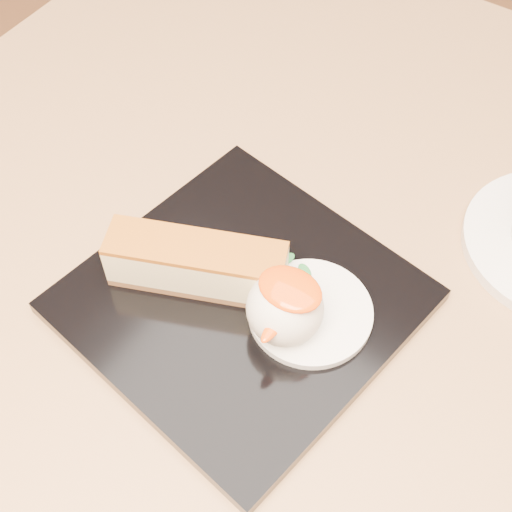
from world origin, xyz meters
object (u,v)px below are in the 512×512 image
Objects in this scene: table at (293,356)px; dessert_plate at (241,301)px; ice_cream_scoop at (285,308)px; cheesecake at (197,264)px.

dessert_plate is (-0.02, -0.06, 0.16)m from table.
table is 3.64× the size of dessert_plate.
dessert_plate is 4.09× the size of ice_cream_scoop.
cheesecake is 0.08m from ice_cream_scoop.
table is 6.03× the size of cheesecake.
ice_cream_scoop is at bearing -22.06° from cheesecake.
ice_cream_scoop is at bearing -7.13° from dessert_plate.
ice_cream_scoop is (0.04, -0.00, 0.03)m from dessert_plate.
table is 0.21m from ice_cream_scoop.
ice_cream_scoop reaches higher than dessert_plate.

